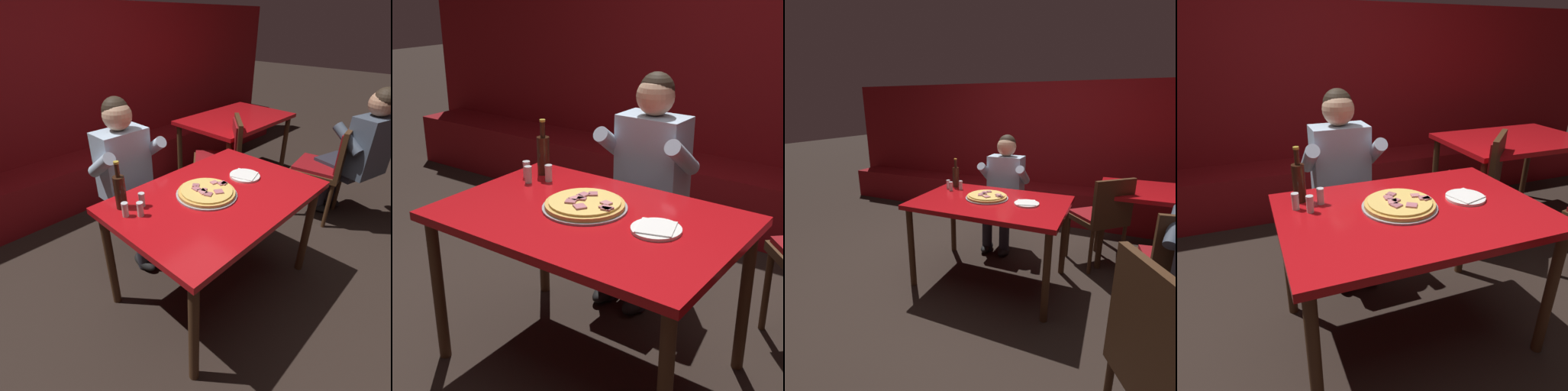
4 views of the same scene
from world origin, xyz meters
The scene contains 11 objects.
ground_plane centered at (0.00, 0.00, 0.00)m, with size 24.00×24.00×0.00m, color black.
booth_wall_panel centered at (0.00, 2.18, 0.95)m, with size 6.80×0.16×1.90m, color maroon.
booth_bench centered at (0.00, 1.86, 0.23)m, with size 6.46×0.48×0.46m, color maroon.
main_dining_table centered at (0.00, 0.00, 0.69)m, with size 1.32×0.88×0.78m.
pizza centered at (-0.05, 0.04, 0.79)m, with size 0.38×0.38×0.05m.
plate_white_paper centered at (0.32, 0.02, 0.79)m, with size 0.21×0.21×0.02m.
beer_bottle centered at (-0.51, 0.30, 0.89)m, with size 0.07×0.07×0.29m.
shaker_red_pepper_flakes centered at (-0.54, 0.20, 0.82)m, with size 0.04×0.04×0.09m.
shaker_black_pepper centered at (-0.41, 0.22, 0.82)m, with size 0.04×0.04×0.09m.
shaker_oregano centered at (-0.48, 0.15, 0.82)m, with size 0.04×0.04×0.09m.
diner_seated_blue_shirt centered at (-0.15, 0.73, 0.71)m, with size 0.53×0.53×1.27m.
Camera 2 is at (1.27, -1.76, 1.72)m, focal length 50.00 mm.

